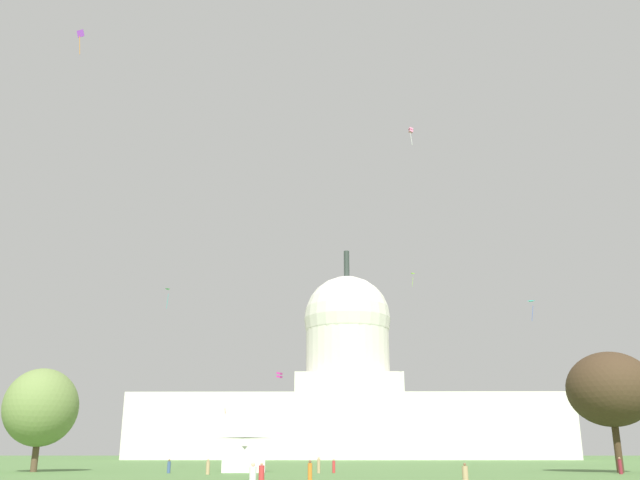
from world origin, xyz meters
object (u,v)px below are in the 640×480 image
(tree_west_far, at_px, (41,407))
(kite_pink_high, at_px, (411,131))
(tree_east_far, at_px, (610,389))
(event_tent, at_px, (244,447))
(kite_turquoise_mid, at_px, (532,305))
(person_white_front_center, at_px, (253,480))
(kite_lime_high, at_px, (411,276))
(person_tan_aisle_center, at_px, (319,466))
(kite_violet_high, at_px, (80,36))
(kite_red_low, at_px, (225,411))
(person_red_edge_east, at_px, (334,467))
(kite_magenta_low, at_px, (279,375))
(person_orange_front_right, at_px, (310,471))
(person_denim_near_tent, at_px, (169,467))
(capitol_building, at_px, (348,397))
(kite_green_mid, at_px, (170,292))
(person_tan_mid_center, at_px, (465,475))
(person_maroon_lawn_far_right, at_px, (620,466))
(person_tan_mid_right, at_px, (208,467))
(person_red_edge_west, at_px, (262,473))

(tree_west_far, relative_size, kite_pink_high, 4.06)
(tree_east_far, bearing_deg, tree_west_far, 177.66)
(event_tent, distance_m, kite_pink_high, 57.19)
(tree_east_far, xyz_separation_m, kite_turquoise_mid, (8.08, 53.86, 21.52))
(person_white_front_center, distance_m, kite_turquoise_mid, 109.82)
(person_white_front_center, height_order, kite_lime_high, kite_lime_high)
(person_tan_aisle_center, height_order, kite_violet_high, kite_violet_high)
(kite_red_low, bearing_deg, kite_turquoise_mid, -71.32)
(person_red_edge_east, relative_size, kite_magenta_low, 1.26)
(person_orange_front_right, bearing_deg, kite_magenta_low, -156.87)
(person_denim_near_tent, bearing_deg, person_tan_aisle_center, -78.43)
(capitol_building, xyz_separation_m, kite_lime_high, (16.33, -37.57, 28.93))
(person_tan_aisle_center, xyz_separation_m, kite_lime_high, (23.34, 96.13, 46.50))
(person_white_front_center, relative_size, kite_green_mid, 0.43)
(tree_west_far, bearing_deg, kite_pink_high, 17.53)
(person_white_front_center, bearing_deg, person_tan_mid_center, -38.89)
(person_maroon_lawn_far_right, bearing_deg, person_white_front_center, 22.55)
(person_tan_mid_right, distance_m, person_maroon_lawn_far_right, 44.33)
(person_maroon_lawn_far_right, relative_size, kite_magenta_low, 1.45)
(event_tent, bearing_deg, kite_magenta_low, 81.69)
(event_tent, xyz_separation_m, person_tan_mid_right, (-2.71, -8.42, -2.18))
(person_tan_mid_center, bearing_deg, person_red_edge_west, 116.75)
(person_tan_mid_right, height_order, kite_green_mid, kite_green_mid)
(tree_east_far, distance_m, kite_pink_high, 50.72)
(kite_green_mid, bearing_deg, person_orange_front_right, -139.47)
(event_tent, relative_size, tree_east_far, 0.50)
(tree_east_far, bearing_deg, kite_turquoise_mid, 81.47)
(tree_east_far, xyz_separation_m, person_maroon_lawn_far_right, (-1.84, -4.59, -8.55))
(person_tan_mid_center, distance_m, kite_lime_high, 133.80)
(kite_red_low, xyz_separation_m, kite_lime_high, (46.18, 16.30, 36.08))
(person_red_edge_west, bearing_deg, person_red_edge_east, -61.96)
(event_tent, xyz_separation_m, kite_violet_high, (-24.68, -2.26, 55.39))
(kite_violet_high, bearing_deg, kite_pink_high, 76.02)
(tree_west_far, distance_m, kite_pink_high, 68.11)
(person_denim_near_tent, bearing_deg, tree_east_far, -76.12)
(person_white_front_center, distance_m, kite_lime_high, 145.83)
(capitol_building, distance_m, person_red_edge_west, 156.42)
(kite_violet_high, bearing_deg, person_red_edge_west, 17.08)
(tree_east_far, xyz_separation_m, kite_red_low, (-57.26, 77.95, 1.89))
(kite_pink_high, bearing_deg, tree_east_far, -146.23)
(person_tan_mid_center, bearing_deg, kite_turquoise_mid, 31.99)
(tree_west_far, height_order, kite_red_low, tree_west_far)
(person_tan_aisle_center, relative_size, kite_magenta_low, 1.46)
(person_denim_near_tent, relative_size, kite_lime_high, 0.46)
(person_orange_front_right, height_order, person_red_edge_east, person_orange_front_right)
(person_red_edge_west, relative_size, kite_pink_high, 0.48)
(kite_turquoise_mid, bearing_deg, tree_west_far, 52.97)
(capitol_building, relative_size, kite_lime_high, 39.90)
(kite_turquoise_mid, distance_m, kite_magenta_low, 53.10)
(tree_west_far, height_order, kite_magenta_low, kite_magenta_low)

